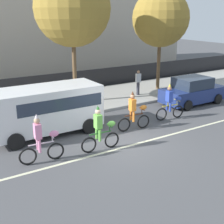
{
  "coord_description": "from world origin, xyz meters",
  "views": [
    {
      "loc": [
        -6.95,
        -10.31,
        5.4
      ],
      "look_at": [
        0.32,
        1.2,
        1.0
      ],
      "focal_mm": 50.0,
      "sensor_mm": 36.0,
      "label": 1
    }
  ],
  "objects_px": {
    "parked_van_white": "(47,107)",
    "parked_car_navy": "(193,91)",
    "pedestrian_onlooker": "(138,82)",
    "parade_cyclist_orange": "(134,113)",
    "parade_cyclist_cobalt": "(171,104)",
    "parade_cyclist_pink": "(41,141)",
    "parade_cyclist_lime": "(101,131)"
  },
  "relations": [
    {
      "from": "pedestrian_onlooker",
      "to": "parade_cyclist_lime",
      "type": "bearing_deg",
      "value": -136.86
    },
    {
      "from": "parade_cyclist_lime",
      "to": "parked_van_white",
      "type": "height_order",
      "value": "parked_van_white"
    },
    {
      "from": "parade_cyclist_orange",
      "to": "parade_cyclist_cobalt",
      "type": "xyz_separation_m",
      "value": [
        2.51,
        0.26,
        0.0
      ]
    },
    {
      "from": "parade_cyclist_lime",
      "to": "pedestrian_onlooker",
      "type": "relative_size",
      "value": 1.19
    },
    {
      "from": "pedestrian_onlooker",
      "to": "parade_cyclist_orange",
      "type": "bearing_deg",
      "value": -128.48
    },
    {
      "from": "parade_cyclist_cobalt",
      "to": "parade_cyclist_lime",
      "type": "bearing_deg",
      "value": -164.5
    },
    {
      "from": "parade_cyclist_cobalt",
      "to": "parked_car_navy",
      "type": "relative_size",
      "value": 0.47
    },
    {
      "from": "pedestrian_onlooker",
      "to": "parade_cyclist_cobalt",
      "type": "bearing_deg",
      "value": -105.65
    },
    {
      "from": "parade_cyclist_pink",
      "to": "parade_cyclist_lime",
      "type": "height_order",
      "value": "same"
    },
    {
      "from": "parade_cyclist_orange",
      "to": "parade_cyclist_pink",
      "type": "bearing_deg",
      "value": -169.8
    },
    {
      "from": "parked_van_white",
      "to": "pedestrian_onlooker",
      "type": "relative_size",
      "value": 3.09
    },
    {
      "from": "parade_cyclist_cobalt",
      "to": "parked_car_navy",
      "type": "bearing_deg",
      "value": 24.92
    },
    {
      "from": "pedestrian_onlooker",
      "to": "parade_cyclist_pink",
      "type": "bearing_deg",
      "value": -146.99
    },
    {
      "from": "parade_cyclist_cobalt",
      "to": "parked_car_navy",
      "type": "distance_m",
      "value": 3.45
    },
    {
      "from": "parade_cyclist_lime",
      "to": "parade_cyclist_orange",
      "type": "height_order",
      "value": "same"
    },
    {
      "from": "parked_van_white",
      "to": "pedestrian_onlooker",
      "type": "bearing_deg",
      "value": 21.82
    },
    {
      "from": "parade_cyclist_lime",
      "to": "parade_cyclist_orange",
      "type": "relative_size",
      "value": 1.0
    },
    {
      "from": "parked_car_navy",
      "to": "pedestrian_onlooker",
      "type": "bearing_deg",
      "value": 121.8
    },
    {
      "from": "parade_cyclist_cobalt",
      "to": "parade_cyclist_pink",
      "type": "bearing_deg",
      "value": -171.26
    },
    {
      "from": "parked_van_white",
      "to": "pedestrian_onlooker",
      "type": "height_order",
      "value": "parked_van_white"
    },
    {
      "from": "parked_van_white",
      "to": "parade_cyclist_orange",
      "type": "bearing_deg",
      "value": -26.13
    },
    {
      "from": "parade_cyclist_pink",
      "to": "parade_cyclist_orange",
      "type": "height_order",
      "value": "same"
    },
    {
      "from": "parade_cyclist_orange",
      "to": "parked_van_white",
      "type": "height_order",
      "value": "parked_van_white"
    },
    {
      "from": "parked_van_white",
      "to": "parked_car_navy",
      "type": "bearing_deg",
      "value": -0.4
    },
    {
      "from": "parade_cyclist_orange",
      "to": "parked_car_navy",
      "type": "height_order",
      "value": "parade_cyclist_orange"
    },
    {
      "from": "parade_cyclist_lime",
      "to": "parade_cyclist_orange",
      "type": "bearing_deg",
      "value": 24.35
    },
    {
      "from": "parade_cyclist_pink",
      "to": "pedestrian_onlooker",
      "type": "height_order",
      "value": "parade_cyclist_pink"
    },
    {
      "from": "parade_cyclist_cobalt",
      "to": "parked_car_navy",
      "type": "height_order",
      "value": "parade_cyclist_cobalt"
    },
    {
      "from": "parade_cyclist_lime",
      "to": "parked_van_white",
      "type": "bearing_deg",
      "value": 111.25
    },
    {
      "from": "parked_van_white",
      "to": "parade_cyclist_lime",
      "type": "bearing_deg",
      "value": -68.75
    },
    {
      "from": "parade_cyclist_pink",
      "to": "parade_cyclist_orange",
      "type": "xyz_separation_m",
      "value": [
        4.88,
        0.88,
        0.0
      ]
    },
    {
      "from": "parade_cyclist_orange",
      "to": "parked_van_white",
      "type": "relative_size",
      "value": 0.38
    }
  ]
}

